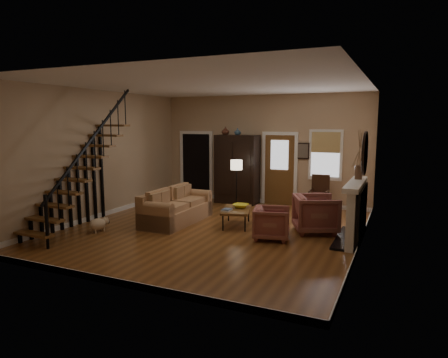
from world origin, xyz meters
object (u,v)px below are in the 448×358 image
at_px(coffee_table, 236,217).
at_px(floor_lamp, 236,185).
at_px(armchair_right, 316,214).
at_px(armchair_left, 272,223).
at_px(side_chair, 319,194).
at_px(armoire, 237,169).
at_px(sofa, 177,207).

height_order(coffee_table, floor_lamp, floor_lamp).
distance_m(armchair_right, floor_lamp, 2.88).
distance_m(armchair_left, armchair_right, 1.18).
bearing_deg(floor_lamp, side_chair, 20.51).
xyz_separation_m(armoire, floor_lamp, (0.39, -1.01, -0.33)).
xyz_separation_m(armoire, coffee_table, (1.05, -2.59, -0.84)).
bearing_deg(side_chair, armchair_right, -80.53).
bearing_deg(armchair_right, coffee_table, 72.73).
bearing_deg(coffee_table, floor_lamp, 112.65).
bearing_deg(armchair_left, floor_lamp, 24.19).
bearing_deg(side_chair, armchair_left, -97.24).
height_order(armchair_right, side_chair, side_chair).
distance_m(armoire, armchair_left, 3.99).
height_order(armoire, armchair_right, armoire).
distance_m(armoire, sofa, 2.99).
bearing_deg(armoire, armchair_right, -39.20).
height_order(armoire, side_chair, armoire).
relative_size(armchair_left, side_chair, 0.74).
xyz_separation_m(armchair_right, floor_lamp, (-2.52, 1.37, 0.29)).
bearing_deg(floor_lamp, coffee_table, -67.35).
xyz_separation_m(sofa, armchair_left, (2.59, -0.39, -0.05)).
relative_size(armoire, floor_lamp, 1.46).
distance_m(sofa, armchair_left, 2.62).
relative_size(sofa, side_chair, 2.09).
bearing_deg(sofa, side_chair, 42.19).
distance_m(coffee_table, floor_lamp, 1.79).
xyz_separation_m(armchair_left, floor_lamp, (-1.76, 2.28, 0.37)).
relative_size(sofa, coffee_table, 1.94).
height_order(sofa, coffee_table, sofa).
relative_size(armoire, armchair_right, 2.22).
relative_size(armoire, armchair_left, 2.77).
relative_size(sofa, floor_lamp, 1.48).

